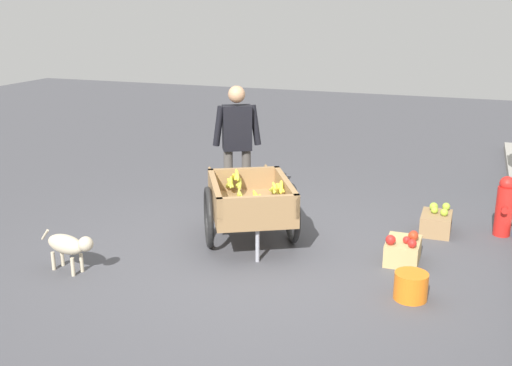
{
  "coord_description": "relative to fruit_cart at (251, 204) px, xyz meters",
  "views": [
    {
      "loc": [
        5.21,
        1.85,
        2.44
      ],
      "look_at": [
        -0.16,
        -0.1,
        0.75
      ],
      "focal_mm": 42.64,
      "sensor_mm": 36.0,
      "label": 1
    }
  ],
  "objects": [
    {
      "name": "ground_plane",
      "position": [
        0.4,
        0.24,
        -0.44
      ],
      "size": [
        24.0,
        24.0,
        0.0
      ],
      "primitive_type": "plane",
      "color": "#47474C"
    },
    {
      "name": "fruit_cart",
      "position": [
        0.0,
        0.0,
        0.0
      ],
      "size": [
        1.81,
        1.45,
        0.74
      ],
      "color": "#937047",
      "rests_on": "ground"
    },
    {
      "name": "vendor_person",
      "position": [
        -1.0,
        -0.55,
        0.46
      ],
      "size": [
        0.34,
        0.54,
        1.52
      ],
      "color": "#4C4742",
      "rests_on": "ground"
    },
    {
      "name": "dog",
      "position": [
        1.24,
        -1.36,
        -0.17
      ],
      "size": [
        0.26,
        0.66,
        0.4
      ],
      "color": "beige",
      "rests_on": "ground"
    },
    {
      "name": "fire_hydrant",
      "position": [
        -1.16,
        2.5,
        -0.1
      ],
      "size": [
        0.25,
        0.25,
        0.67
      ],
      "color": "red",
      "rests_on": "ground"
    },
    {
      "name": "plastic_bucket",
      "position": [
        0.71,
        1.73,
        -0.32
      ],
      "size": [
        0.29,
        0.29,
        0.24
      ],
      "primitive_type": "cylinder",
      "color": "orange",
      "rests_on": "ground"
    },
    {
      "name": "apple_crate",
      "position": [
        -1.0,
        1.82,
        -0.32
      ],
      "size": [
        0.44,
        0.32,
        0.31
      ],
      "color": "#99754C",
      "rests_on": "ground"
    },
    {
      "name": "mixed_fruit_crate",
      "position": [
        -0.06,
        1.57,
        -0.31
      ],
      "size": [
        0.44,
        0.32,
        0.32
      ],
      "color": "tan",
      "rests_on": "ground"
    }
  ]
}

